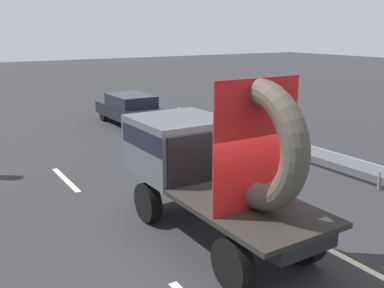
{
  "coord_description": "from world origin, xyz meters",
  "views": [
    {
      "loc": [
        -5.19,
        -6.22,
        4.35
      ],
      "look_at": [
        -0.21,
        1.71,
        1.88
      ],
      "focal_mm": 40.51,
      "sensor_mm": 36.0,
      "label": 1
    }
  ],
  "objects": [
    {
      "name": "ground_plane",
      "position": [
        0.0,
        0.0,
        0.0
      ],
      "size": [
        120.0,
        120.0,
        0.0
      ],
      "primitive_type": "plane",
      "color": "#28282B"
    },
    {
      "name": "flatbed_truck",
      "position": [
        -0.21,
        1.25,
        1.67
      ],
      "size": [
        2.02,
        5.23,
        3.55
      ],
      "color": "black",
      "rests_on": "ground_plane"
    },
    {
      "name": "distant_sedan",
      "position": [
        3.11,
        12.48,
        0.76
      ],
      "size": [
        1.87,
        4.36,
        1.42
      ],
      "color": "black",
      "rests_on": "ground_plane"
    },
    {
      "name": "guardrail",
      "position": [
        5.34,
        2.89,
        0.53
      ],
      "size": [
        0.1,
        17.81,
        0.71
      ],
      "color": "gray",
      "rests_on": "ground_plane"
    },
    {
      "name": "lane_dash_left_far",
      "position": [
        -1.87,
        6.22,
        0.0
      ],
      "size": [
        0.16,
        2.44,
        0.01
      ],
      "primitive_type": "cube",
      "rotation": [
        0.0,
        0.0,
        1.57
      ],
      "color": "beige",
      "rests_on": "ground_plane"
    },
    {
      "name": "lane_dash_right_near",
      "position": [
        1.45,
        -1.77,
        0.0
      ],
      "size": [
        0.16,
        2.14,
        0.01
      ],
      "primitive_type": "cube",
      "rotation": [
        0.0,
        0.0,
        1.57
      ],
      "color": "beige",
      "rests_on": "ground_plane"
    },
    {
      "name": "lane_dash_right_far",
      "position": [
        1.45,
        7.06,
        0.0
      ],
      "size": [
        0.16,
        2.45,
        0.01
      ],
      "primitive_type": "cube",
      "rotation": [
        0.0,
        0.0,
        1.57
      ],
      "color": "beige",
      "rests_on": "ground_plane"
    }
  ]
}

